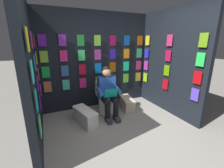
{
  "coord_description": "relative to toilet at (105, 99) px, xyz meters",
  "views": [
    {
      "loc": [
        1.3,
        1.75,
        1.75
      ],
      "look_at": [
        -0.0,
        -1.12,
        0.85
      ],
      "focal_mm": 24.2,
      "sensor_mm": 36.0,
      "label": 1
    }
  ],
  "objects": [
    {
      "name": "display_wall_left",
      "position": [
        -1.5,
        0.55,
        0.91
      ],
      "size": [
        0.14,
        2.04,
        2.48
      ],
      "color": "black",
      "rests_on": "ground"
    },
    {
      "name": "person_reading",
      "position": [
        0.02,
        0.23,
        0.27
      ],
      "size": [
        0.55,
        0.71,
        1.19
      ],
      "rotation": [
        0.0,
        0.0,
        -0.08
      ],
      "color": "blue",
      "rests_on": "ground"
    },
    {
      "name": "display_wall_back",
      "position": [
        0.01,
        -0.52,
        0.91
      ],
      "size": [
        3.03,
        0.14,
        2.48
      ],
      "color": "black",
      "rests_on": "ground"
    },
    {
      "name": "toilet",
      "position": [
        0.0,
        0.0,
        0.0
      ],
      "size": [
        0.42,
        0.57,
        0.77
      ],
      "rotation": [
        0.0,
        0.0,
        -0.08
      ],
      "color": "white",
      "rests_on": "ground"
    },
    {
      "name": "display_wall_right",
      "position": [
        1.53,
        0.55,
        0.91
      ],
      "size": [
        0.14,
        2.04,
        2.48
      ],
      "color": "black",
      "rests_on": "ground"
    },
    {
      "name": "ground_plane",
      "position": [
        0.01,
        1.57,
        -0.33
      ],
      "size": [
        30.0,
        30.0,
        0.0
      ],
      "primitive_type": "plane",
      "color": "#9E998E"
    },
    {
      "name": "comic_longbox_far",
      "position": [
        0.62,
        0.36,
        -0.16
      ],
      "size": [
        0.43,
        0.74,
        0.33
      ],
      "rotation": [
        0.0,
        0.0,
        0.25
      ],
      "color": "white",
      "rests_on": "ground"
    },
    {
      "name": "comic_longbox_near",
      "position": [
        -0.58,
        0.1,
        -0.17
      ],
      "size": [
        0.39,
        0.69,
        0.31
      ],
      "rotation": [
        0.0,
        0.0,
        -0.22
      ],
      "color": "beige",
      "rests_on": "ground"
    }
  ]
}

